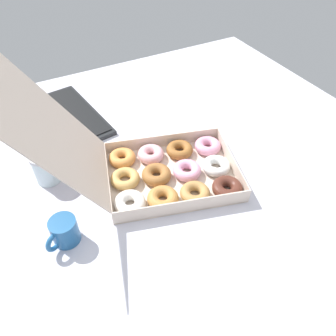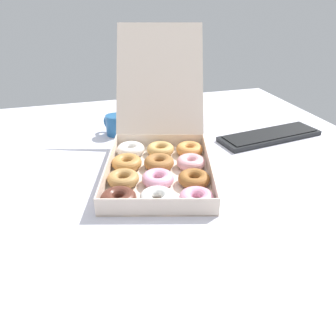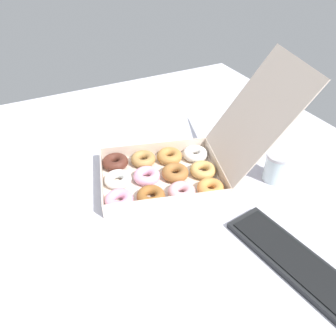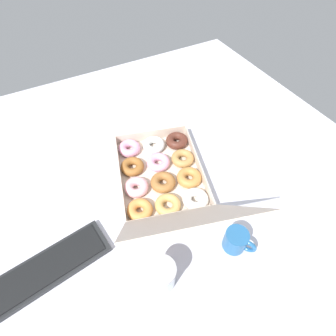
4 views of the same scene
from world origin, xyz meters
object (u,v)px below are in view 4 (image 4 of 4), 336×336
Objects in this scene: donut_box at (162,175)px; glass_jar at (161,275)px; keyboard at (43,272)px; coffee_mug at (236,240)px.

donut_box is 6.65× the size of glass_jar.
keyboard is 38.74cm from glass_jar.
donut_box reaches higher than coffee_mug.
keyboard is (50.92, 14.42, -3.19)cm from donut_box.
glass_jar is at bearing -3.19° from coffee_mug.
glass_jar reaches higher than coffee_mug.
coffee_mug is (-60.18, 21.77, 3.23)cm from keyboard.
glass_jar is (27.46, -1.53, 1.33)cm from coffee_mug.
coffee_mug is (-9.25, 36.19, 0.04)cm from donut_box.
donut_box is 37.36cm from coffee_mug.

